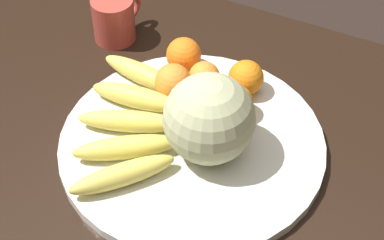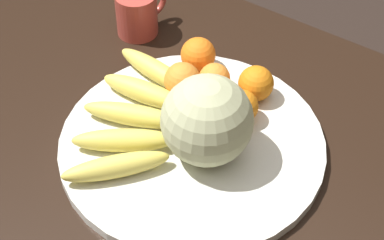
{
  "view_description": "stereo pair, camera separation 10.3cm",
  "coord_description": "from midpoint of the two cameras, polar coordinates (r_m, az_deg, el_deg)",
  "views": [
    {
      "loc": [
        -0.37,
        0.6,
        1.57
      ],
      "look_at": [
        -0.06,
        -0.04,
        0.83
      ],
      "focal_mm": 60.0,
      "sensor_mm": 36.0,
      "label": 1
    },
    {
      "loc": [
        -0.46,
        0.55,
        1.57
      ],
      "look_at": [
        -0.06,
        -0.04,
        0.83
      ],
      "focal_mm": 60.0,
      "sensor_mm": 36.0,
      "label": 2
    }
  ],
  "objects": [
    {
      "name": "orange_back_right",
      "position": [
        1.17,
        3.06,
        5.7
      ],
      "size": [
        0.06,
        0.06,
        0.06
      ],
      "color": "orange",
      "rests_on": "fruit_bowl"
    },
    {
      "name": "orange_front_right",
      "position": [
        1.12,
        1.76,
        3.41
      ],
      "size": [
        0.06,
        0.06,
        0.06
      ],
      "color": "orange",
      "rests_on": "fruit_bowl"
    },
    {
      "name": "kitchen_table",
      "position": [
        1.15,
        -0.9,
        -5.77
      ],
      "size": [
        1.59,
        0.9,
        0.76
      ],
      "color": "black",
      "rests_on": "ground_plane"
    },
    {
      "name": "ceramic_mug",
      "position": [
        1.28,
        -2.52,
        9.41
      ],
      "size": [
        0.08,
        0.12,
        0.09
      ],
      "rotation": [
        0.0,
        0.0,
        4.49
      ],
      "color": "#B74238",
      "rests_on": "kitchen_table"
    },
    {
      "name": "melon",
      "position": [
        1.0,
        4.29,
        -0.19
      ],
      "size": [
        0.15,
        0.15,
        0.15
      ],
      "color": "#B2B789",
      "rests_on": "fruit_bowl"
    },
    {
      "name": "fruit_bowl",
      "position": [
        1.07,
        2.75,
        -2.3
      ],
      "size": [
        0.44,
        0.44,
        0.02
      ],
      "color": "silver",
      "rests_on": "kitchen_table"
    },
    {
      "name": "orange_mid_center",
      "position": [
        1.13,
        4.61,
        3.56
      ],
      "size": [
        0.06,
        0.06,
        0.06
      ],
      "color": "orange",
      "rests_on": "fruit_bowl"
    },
    {
      "name": "orange_top_small",
      "position": [
        1.1,
        4.17,
        1.77
      ],
      "size": [
        0.06,
        0.06,
        0.06
      ],
      "color": "orange",
      "rests_on": "fruit_bowl"
    },
    {
      "name": "produce_tag",
      "position": [
        1.11,
        2.67,
        0.41
      ],
      "size": [
        0.09,
        0.04,
        0.0
      ],
      "rotation": [
        0.0,
        0.0,
        -0.17
      ],
      "color": "white",
      "rests_on": "fruit_bowl"
    },
    {
      "name": "orange_back_left",
      "position": [
        1.09,
        7.12,
        1.07
      ],
      "size": [
        0.06,
        0.06,
        0.06
      ],
      "color": "orange",
      "rests_on": "fruit_bowl"
    },
    {
      "name": "orange_front_left",
      "position": [
        1.13,
        8.31,
        3.12
      ],
      "size": [
        0.06,
        0.06,
        0.06
      ],
      "color": "orange",
      "rests_on": "fruit_bowl"
    },
    {
      "name": "banana_bunch",
      "position": [
        1.08,
        -2.21,
        0.27
      ],
      "size": [
        0.25,
        0.32,
        0.04
      ],
      "rotation": [
        0.0,
        0.0,
        6.65
      ],
      "color": "#473819",
      "rests_on": "fruit_bowl"
    }
  ]
}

